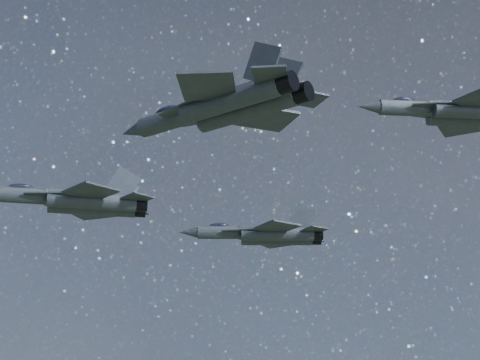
# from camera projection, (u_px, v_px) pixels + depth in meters

# --- Properties ---
(jet_lead) EXTENTS (19.15, 12.58, 4.92)m
(jet_lead) POSITION_uv_depth(u_px,v_px,m) (78.00, 201.00, 85.48)
(jet_lead) COLOR #33393F
(jet_left) EXTENTS (19.05, 13.03, 4.78)m
(jet_left) POSITION_uv_depth(u_px,v_px,m) (265.00, 234.00, 100.80)
(jet_left) COLOR #33393F
(jet_right) EXTENTS (17.42, 11.45, 4.47)m
(jet_right) POSITION_uv_depth(u_px,v_px,m) (224.00, 106.00, 58.35)
(jet_right) COLOR #33393F
(jet_slot) EXTENTS (15.74, 10.59, 3.97)m
(jet_slot) POSITION_uv_depth(u_px,v_px,m) (459.00, 112.00, 70.46)
(jet_slot) COLOR #33393F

